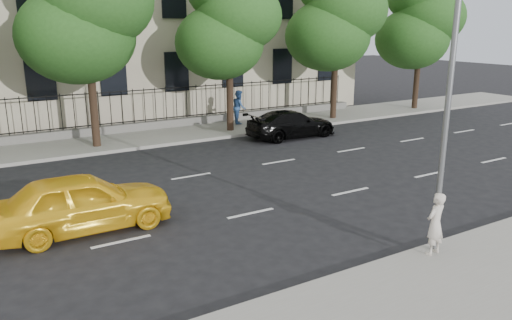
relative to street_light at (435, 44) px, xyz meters
The scene contains 14 objects.
ground 5.99m from the street_light, 144.73° to the left, with size 120.00×120.00×0.00m, color black.
near_sidewalk 6.08m from the street_light, 138.24° to the right, with size 60.00×4.00×0.15m, color gray.
far_sidewalk 16.75m from the street_light, 99.01° to the left, with size 60.00×4.00×0.15m, color gray.
lane_markings 8.67m from the street_light, 110.98° to the left, with size 49.60×4.62×0.01m, color silver, non-canonical shape.
iron_fence 18.21m from the street_light, 98.14° to the left, with size 30.00×0.50×2.20m.
street_light is the anchor object (origin of this frame).
tree_c 15.82m from the street_light, 106.43° to the left, with size 5.89×5.50×9.80m.
tree_d 15.36m from the street_light, 80.48° to the left, with size 5.34×4.94×8.84m.
tree_e 17.92m from the street_light, 57.77° to the left, with size 5.71×5.31×9.46m.
tree_f 22.43m from the street_light, 42.45° to the left, with size 5.52×5.12×9.01m.
yellow_taxi 10.05m from the street_light, 142.02° to the left, with size 1.96×4.86×1.66m, color yellow.
black_sedan 13.94m from the street_light, 69.44° to the left, with size 1.95×4.80×1.39m, color black.
woman_near 4.27m from the street_light, 106.61° to the right, with size 0.57×0.38×1.57m, color beige.
pedestrian_far 17.20m from the street_light, 76.96° to the left, with size 0.92×0.71×1.89m, color #2F538C.
Camera 1 is at (-7.20, -9.86, 5.61)m, focal length 35.00 mm.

